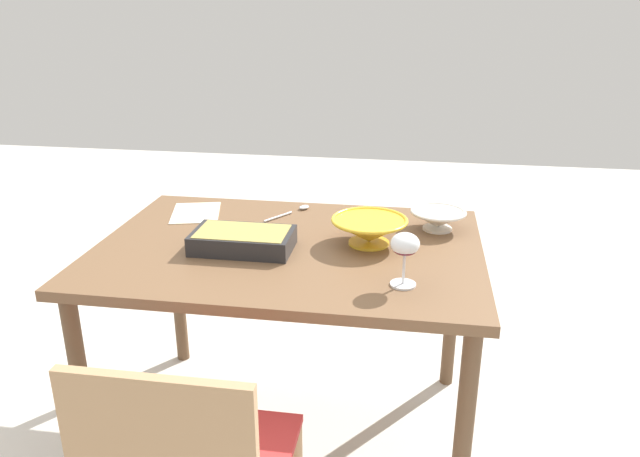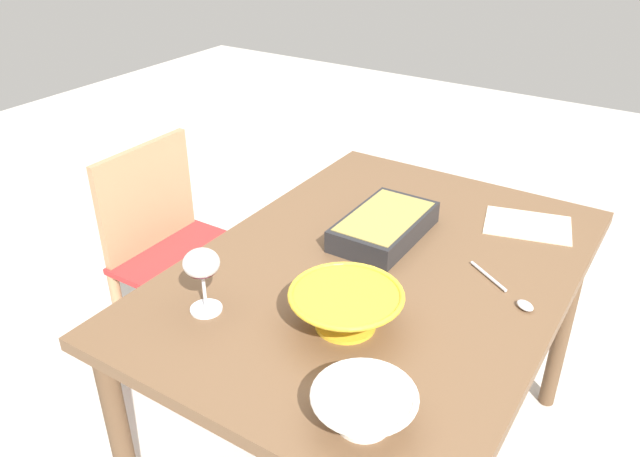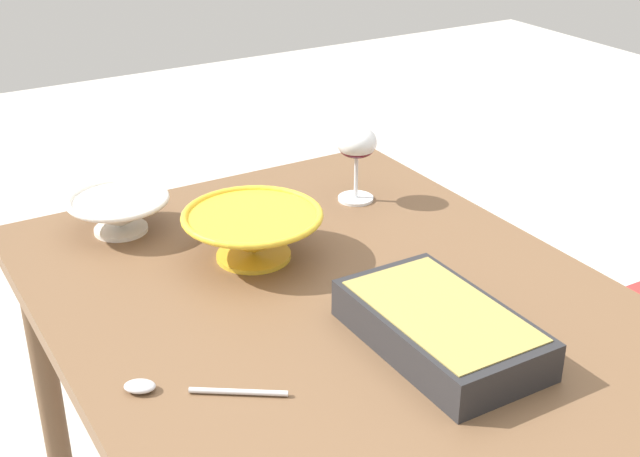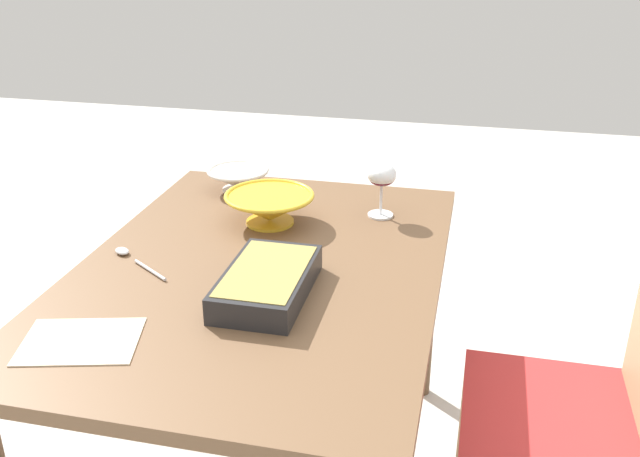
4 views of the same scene
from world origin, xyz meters
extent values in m
cube|color=brown|center=(0.00, 0.00, 0.71)|extent=(1.24, 0.88, 0.03)
cylinder|color=brown|center=(-0.56, -0.38, 0.34)|extent=(0.05, 0.05, 0.69)
cylinder|color=brown|center=(-0.56, 0.38, 0.34)|extent=(0.05, 0.05, 0.69)
cylinder|color=tan|center=(-0.12, 0.53, 0.22)|extent=(0.04, 0.04, 0.45)
cylinder|color=tan|center=(-0.12, 0.90, 0.22)|extent=(0.04, 0.04, 0.45)
cylinder|color=white|center=(-0.37, 0.24, 0.73)|extent=(0.07, 0.07, 0.01)
cylinder|color=white|center=(-0.37, 0.24, 0.77)|extent=(0.01, 0.01, 0.09)
ellipsoid|color=white|center=(-0.37, 0.24, 0.85)|extent=(0.08, 0.08, 0.06)
ellipsoid|color=#4C0A19|center=(-0.37, 0.24, 0.84)|extent=(0.07, 0.07, 0.04)
cube|color=#262628|center=(0.14, 0.06, 0.75)|extent=(0.32, 0.18, 0.06)
cube|color=#9E8C47|center=(0.14, 0.06, 0.78)|extent=(0.28, 0.16, 0.02)
cylinder|color=yellow|center=(-0.25, -0.05, 0.73)|extent=(0.13, 0.13, 0.01)
cone|color=yellow|center=(-0.25, -0.05, 0.77)|extent=(0.24, 0.24, 0.07)
torus|color=yellow|center=(-0.25, -0.05, 0.80)|extent=(0.25, 0.25, 0.01)
cylinder|color=white|center=(-0.48, -0.22, 0.73)|extent=(0.10, 0.10, 0.01)
cone|color=white|center=(-0.48, -0.22, 0.76)|extent=(0.18, 0.18, 0.06)
torus|color=white|center=(-0.48, -0.22, 0.79)|extent=(0.19, 0.19, 0.01)
cylinder|color=silver|center=(0.09, -0.25, 0.73)|extent=(0.08, 0.12, 0.01)
ellipsoid|color=silver|center=(0.02, -0.36, 0.73)|extent=(0.05, 0.05, 0.01)
camera|label=1|loc=(-0.39, 1.80, 1.47)|focal=34.49mm
camera|label=2|loc=(-1.20, -0.59, 1.57)|focal=35.30mm
camera|label=3|loc=(0.96, -0.63, 1.43)|focal=48.13mm
camera|label=4|loc=(1.48, 0.49, 1.51)|focal=39.97mm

